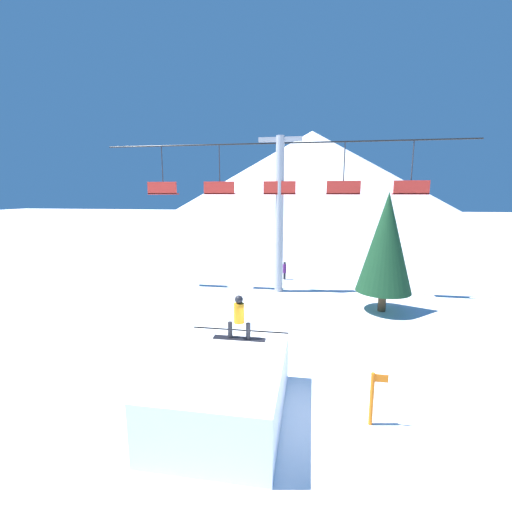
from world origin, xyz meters
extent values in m
plane|color=white|center=(0.00, 0.00, 0.00)|extent=(220.00, 220.00, 0.00)
cone|color=silver|center=(0.00, 86.28, 10.90)|extent=(77.32, 77.32, 21.80)
cube|color=white|center=(-1.40, -0.39, 0.76)|extent=(3.01, 4.16, 1.53)
cube|color=silver|center=(-1.40, 1.64, 1.50)|extent=(3.01, 0.10, 0.06)
cube|color=black|center=(-1.29, 0.99, 1.54)|extent=(1.54, 0.26, 0.03)
cylinder|color=black|center=(-1.56, 0.99, 1.79)|extent=(0.14, 0.14, 0.47)
cylinder|color=black|center=(-1.02, 0.99, 1.79)|extent=(0.14, 0.14, 0.47)
cylinder|color=orange|center=(-1.29, 0.99, 2.32)|extent=(0.30, 0.30, 0.58)
sphere|color=black|center=(-1.29, 0.99, 2.73)|extent=(0.24, 0.24, 0.24)
cylinder|color=#9E9EA3|center=(-1.15, 11.39, 4.43)|extent=(0.48, 0.48, 8.86)
cube|color=#9E9EA3|center=(-1.15, 11.39, 8.66)|extent=(2.40, 0.24, 0.24)
cylinder|color=black|center=(-1.15, 11.39, 8.46)|extent=(20.49, 0.08, 0.08)
cylinder|color=#28282D|center=(-8.12, 11.39, 7.08)|extent=(0.06, 0.06, 2.75)
cube|color=red|center=(-8.12, 11.39, 5.70)|extent=(1.80, 0.44, 0.08)
cube|color=red|center=(-8.12, 11.21, 6.05)|extent=(1.80, 0.08, 0.70)
cylinder|color=#28282D|center=(-4.63, 11.39, 7.08)|extent=(0.06, 0.06, 2.75)
cube|color=red|center=(-4.63, 11.39, 5.70)|extent=(1.80, 0.44, 0.08)
cube|color=red|center=(-4.63, 11.21, 6.05)|extent=(1.80, 0.08, 0.70)
cylinder|color=#28282D|center=(-1.15, 11.39, 7.08)|extent=(0.06, 0.06, 2.75)
cube|color=red|center=(-1.15, 11.39, 5.70)|extent=(1.80, 0.44, 0.08)
cube|color=red|center=(-1.15, 11.21, 6.05)|extent=(1.80, 0.08, 0.70)
cylinder|color=#28282D|center=(2.33, 11.39, 7.08)|extent=(0.06, 0.06, 2.75)
cube|color=red|center=(2.33, 11.39, 5.70)|extent=(1.80, 0.44, 0.08)
cube|color=red|center=(2.33, 11.21, 6.05)|extent=(1.80, 0.08, 0.70)
cylinder|color=#28282D|center=(5.82, 11.39, 7.08)|extent=(0.06, 0.06, 2.75)
cube|color=red|center=(5.82, 11.39, 5.70)|extent=(1.80, 0.44, 0.08)
cube|color=red|center=(5.82, 11.21, 6.05)|extent=(1.80, 0.08, 0.70)
cylinder|color=#4C3823|center=(4.22, 8.75, 0.50)|extent=(0.38, 0.38, 1.01)
cone|color=#14381E|center=(4.22, 8.75, 3.41)|extent=(2.62, 2.62, 4.81)
cylinder|color=orange|center=(2.30, -0.14, 0.70)|extent=(0.10, 0.10, 1.40)
cube|color=orange|center=(2.48, -0.14, 1.28)|extent=(0.36, 0.02, 0.20)
cylinder|color=black|center=(-1.03, 14.28, 0.23)|extent=(0.17, 0.17, 0.45)
cylinder|color=#471956|center=(-1.03, 14.28, 0.75)|extent=(0.24, 0.24, 0.60)
sphere|color=#232328|center=(-1.03, 14.28, 1.14)|extent=(0.18, 0.18, 0.18)
camera|label=1|loc=(0.73, -8.21, 5.72)|focal=24.00mm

